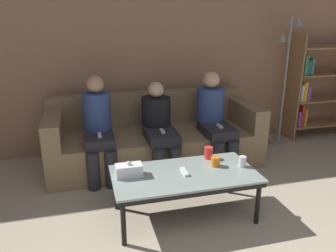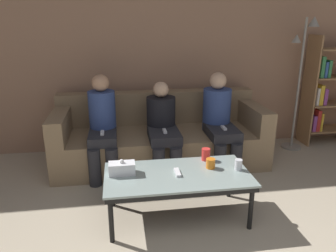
{
  "view_description": "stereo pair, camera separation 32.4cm",
  "coord_description": "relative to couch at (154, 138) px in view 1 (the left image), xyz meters",
  "views": [
    {
      "loc": [
        -0.78,
        -0.66,
        1.66
      ],
      "look_at": [
        0.0,
        2.32,
        0.65
      ],
      "focal_mm": 35.0,
      "sensor_mm": 36.0,
      "label": 1
    },
    {
      "loc": [
        -0.47,
        -0.73,
        1.66
      ],
      "look_at": [
        0.0,
        2.32,
        0.65
      ],
      "focal_mm": 35.0,
      "sensor_mm": 36.0,
      "label": 2
    }
  ],
  "objects": [
    {
      "name": "couch",
      "position": [
        0.0,
        0.0,
        0.0
      ],
      "size": [
        2.44,
        0.91,
        0.8
      ],
      "color": "#897051",
      "rests_on": "ground_plane"
    },
    {
      "name": "game_remote",
      "position": [
        -0.01,
        -1.23,
        0.13
      ],
      "size": [
        0.04,
        0.15,
        0.02
      ],
      "color": "white",
      "rests_on": "coffee_table"
    },
    {
      "name": "standing_lamp",
      "position": [
        1.83,
        0.16,
        0.74
      ],
      "size": [
        0.31,
        0.26,
        1.69
      ],
      "color": "gray",
      "rests_on": "ground_plane"
    },
    {
      "name": "tissue_box",
      "position": [
        -0.47,
        -1.16,
        0.17
      ],
      "size": [
        0.22,
        0.12,
        0.13
      ],
      "color": "white",
      "rests_on": "coffee_table"
    },
    {
      "name": "seated_person_mid_left",
      "position": [
        0.0,
        -0.24,
        0.24
      ],
      "size": [
        0.33,
        0.72,
        1.0
      ],
      "color": "#28282D",
      "rests_on": "ground_plane"
    },
    {
      "name": "wall_back",
      "position": [
        0.0,
        0.53,
        1.01
      ],
      "size": [
        12.0,
        0.06,
        2.6
      ],
      "color": "#9E755B",
      "rests_on": "ground_plane"
    },
    {
      "name": "seated_person_mid_right",
      "position": [
        0.66,
        -0.23,
        0.28
      ],
      "size": [
        0.32,
        0.71,
        1.09
      ],
      "color": "#28282D",
      "rests_on": "ground_plane"
    },
    {
      "name": "bookshelf",
      "position": [
        2.44,
        0.3,
        0.42
      ],
      "size": [
        1.01,
        0.32,
        1.47
      ],
      "color": "#9E754C",
      "rests_on": "ground_plane"
    },
    {
      "name": "cup_near_right",
      "position": [
        0.3,
        -0.99,
        0.18
      ],
      "size": [
        0.08,
        0.08,
        0.11
      ],
      "color": "red",
      "rests_on": "coffee_table"
    },
    {
      "name": "seated_person_left_end",
      "position": [
        -0.66,
        -0.22,
        0.28
      ],
      "size": [
        0.31,
        0.64,
        1.1
      ],
      "color": "#28282D",
      "rests_on": "ground_plane"
    },
    {
      "name": "coffee_table",
      "position": [
        -0.01,
        -1.23,
        0.08
      ],
      "size": [
        1.22,
        0.63,
        0.42
      ],
      "color": "#8C9E99",
      "rests_on": "ground_plane"
    },
    {
      "name": "cup_near_left",
      "position": [
        0.3,
        -1.16,
        0.17
      ],
      "size": [
        0.08,
        0.08,
        0.09
      ],
      "color": "orange",
      "rests_on": "coffee_table"
    },
    {
      "name": "cup_far_center",
      "position": [
        0.52,
        -1.23,
        0.17
      ],
      "size": [
        0.06,
        0.06,
        0.09
      ],
      "color": "silver",
      "rests_on": "coffee_table"
    }
  ]
}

